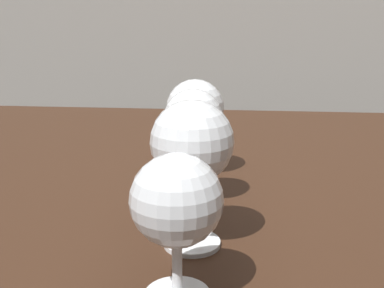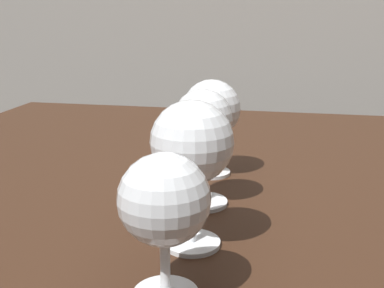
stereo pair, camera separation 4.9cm
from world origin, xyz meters
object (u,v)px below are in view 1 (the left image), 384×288
wine_glass_rose (192,145)px  wine_glass_empty (195,110)px  wine_glass_pinot (193,123)px  wine_glass_white (176,203)px

wine_glass_rose → wine_glass_empty: wine_glass_rose is taller
wine_glass_rose → wine_glass_pinot: size_ratio=1.05×
wine_glass_rose → wine_glass_empty: bearing=94.2°
wine_glass_rose → wine_glass_pinot: bearing=94.7°
wine_glass_white → wine_glass_empty: (-0.01, 0.34, 0.01)m
wine_glass_white → wine_glass_pinot: 0.22m
wine_glass_white → wine_glass_pinot: bearing=91.6°
wine_glass_white → wine_glass_rose: bearing=88.1°
wine_glass_white → wine_glass_empty: size_ratio=0.90×
wine_glass_pinot → wine_glass_empty: bearing=93.8°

